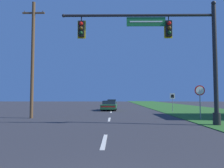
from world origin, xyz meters
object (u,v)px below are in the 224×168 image
object	(u,v)px
stop_sign	(200,94)
route_sign_post	(172,98)
far_car	(112,103)
utility_pole_near	(33,57)
signal_mast	(176,49)
car_ahead	(109,106)

from	to	relation	value
stop_sign	route_sign_post	size ratio (longest dim) A/B	1.23
far_car	stop_sign	bearing A→B (deg)	-75.06
utility_pole_near	far_car	bearing A→B (deg)	76.52
stop_sign	route_sign_post	world-z (taller)	stop_sign
stop_sign	utility_pole_near	xyz separation A→B (m)	(-12.96, 0.87, 2.99)
signal_mast	route_sign_post	xyz separation A→B (m)	(2.66, 10.99, -3.02)
route_sign_post	utility_pole_near	xyz separation A→B (m)	(-12.92, -6.70, 3.32)
signal_mast	route_sign_post	size ratio (longest dim) A/B	4.65
signal_mast	utility_pole_near	world-z (taller)	utility_pole_near
stop_sign	utility_pole_near	size ratio (longest dim) A/B	0.27
far_car	route_sign_post	world-z (taller)	route_sign_post
car_ahead	stop_sign	size ratio (longest dim) A/B	1.80
far_car	stop_sign	distance (m)	26.94
far_car	utility_pole_near	distance (m)	26.20
far_car	stop_sign	xyz separation A→B (m)	(6.94, -26.00, 1.26)
car_ahead	utility_pole_near	world-z (taller)	utility_pole_near
far_car	route_sign_post	bearing A→B (deg)	-69.51
far_car	stop_sign	world-z (taller)	stop_sign
signal_mast	far_car	size ratio (longest dim) A/B	2.01
car_ahead	far_car	xyz separation A→B (m)	(0.11, 14.89, 0.00)
signal_mast	stop_sign	world-z (taller)	signal_mast
signal_mast	route_sign_post	distance (m)	11.70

